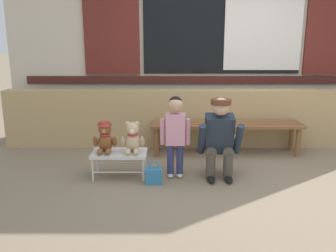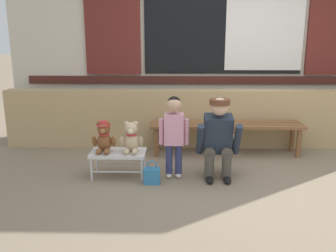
# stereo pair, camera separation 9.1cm
# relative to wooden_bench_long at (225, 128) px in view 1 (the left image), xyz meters

# --- Properties ---
(ground_plane) EXTENTS (60.00, 60.00, 0.00)m
(ground_plane) POSITION_rel_wooden_bench_long_xyz_m (0.02, -1.06, -0.37)
(ground_plane) COLOR #84725B
(brick_low_wall) EXTENTS (6.44, 0.25, 0.85)m
(brick_low_wall) POSITION_rel_wooden_bench_long_xyz_m (0.02, 0.37, 0.05)
(brick_low_wall) COLOR tan
(brick_low_wall) RESTS_ON ground
(shop_facade) EXTENTS (6.57, 0.26, 3.30)m
(shop_facade) POSITION_rel_wooden_bench_long_xyz_m (0.02, 0.88, 1.29)
(shop_facade) COLOR beige
(shop_facade) RESTS_ON ground
(wooden_bench_long) EXTENTS (2.10, 0.40, 0.44)m
(wooden_bench_long) POSITION_rel_wooden_bench_long_xyz_m (0.00, 0.00, 0.00)
(wooden_bench_long) COLOR brown
(wooden_bench_long) RESTS_ON ground
(small_display_bench) EXTENTS (0.64, 0.36, 0.30)m
(small_display_bench) POSITION_rel_wooden_bench_long_xyz_m (-1.38, -0.86, -0.11)
(small_display_bench) COLOR silver
(small_display_bench) RESTS_ON ground
(teddy_bear_with_hat) EXTENTS (0.28, 0.27, 0.36)m
(teddy_bear_with_hat) POSITION_rel_wooden_bench_long_xyz_m (-1.54, -0.86, 0.10)
(teddy_bear_with_hat) COLOR brown
(teddy_bear_with_hat) RESTS_ON small_display_bench
(teddy_bear_plain) EXTENTS (0.28, 0.26, 0.36)m
(teddy_bear_plain) POSITION_rel_wooden_bench_long_xyz_m (-1.22, -0.86, 0.09)
(teddy_bear_plain) COLOR #CCB289
(teddy_bear_plain) RESTS_ON small_display_bench
(child_standing) EXTENTS (0.35, 0.18, 0.96)m
(child_standing) POSITION_rel_wooden_bench_long_xyz_m (-0.73, -0.88, 0.22)
(child_standing) COLOR navy
(child_standing) RESTS_ON ground
(adult_crouching) EXTENTS (0.50, 0.49, 0.95)m
(adult_crouching) POSITION_rel_wooden_bench_long_xyz_m (-0.21, -0.88, 0.11)
(adult_crouching) COLOR #4C473D
(adult_crouching) RESTS_ON ground
(handbag_on_ground) EXTENTS (0.18, 0.11, 0.27)m
(handbag_on_ground) POSITION_rel_wooden_bench_long_xyz_m (-0.97, -1.08, -0.28)
(handbag_on_ground) COLOR teal
(handbag_on_ground) RESTS_ON ground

